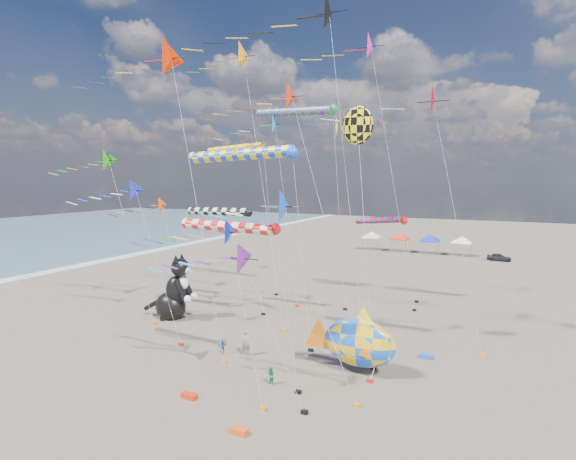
# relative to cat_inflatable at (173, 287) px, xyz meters

# --- Properties ---
(ground) EXTENTS (260.00, 260.00, 0.00)m
(ground) POSITION_rel_cat_inflatable_xyz_m (11.20, -13.35, -2.97)
(ground) COLOR brown
(ground) RESTS_ON ground
(delta_kite_0) EXTENTS (14.14, 2.84, 22.52)m
(delta_kite_0) POSITION_rel_cat_inflatable_xyz_m (4.56, -6.19, 17.89)
(delta_kite_0) COLOR #EC2600
(delta_kite_0) RESTS_ON ground
(delta_kite_1) EXTENTS (9.80, 1.66, 10.51)m
(delta_kite_1) POSITION_rel_cat_inflatable_xyz_m (10.93, -10.60, 6.27)
(delta_kite_1) COLOR #0419B9
(delta_kite_1) RESTS_ON ground
(delta_kite_2) EXTENTS (16.00, 3.08, 26.01)m
(delta_kite_2) POSITION_rel_cat_inflatable_xyz_m (13.09, 0.47, 21.26)
(delta_kite_2) COLOR black
(delta_kite_2) RESTS_ON ground
(delta_kite_3) EXTENTS (8.93, 1.70, 10.96)m
(delta_kite_3) POSITION_rel_cat_inflatable_xyz_m (-4.35, 2.15, 6.73)
(delta_kite_3) COLOR #F25614
(delta_kite_3) RESTS_ON ground
(delta_kite_4) EXTENTS (11.94, 2.52, 24.01)m
(delta_kite_4) POSITION_rel_cat_inflatable_xyz_m (6.23, 1.37, 19.50)
(delta_kite_4) COLOR #FFA214
(delta_kite_4) RESTS_ON ground
(delta_kite_5) EXTENTS (9.78, 2.10, 19.08)m
(delta_kite_5) POSITION_rel_cat_inflatable_xyz_m (4.96, 8.36, 14.72)
(delta_kite_5) COLOR #2196C8
(delta_kite_5) RESTS_ON ground
(delta_kite_6) EXTENTS (11.55, 2.04, 12.72)m
(delta_kite_6) POSITION_rel_cat_inflatable_xyz_m (-0.31, -4.91, 8.38)
(delta_kite_6) COLOR #1A2ABE
(delta_kite_6) RESTS_ON ground
(delta_kite_7) EXTENTS (13.53, 2.44, 19.34)m
(delta_kite_7) POSITION_rel_cat_inflatable_xyz_m (20.42, 2.90, 14.84)
(delta_kite_7) COLOR red
(delta_kite_7) RESTS_ON ground
(delta_kite_8) EXTENTS (9.48, 1.98, 9.26)m
(delta_kite_8) POSITION_rel_cat_inflatable_xyz_m (13.38, -9.90, 4.98)
(delta_kite_8) COLOR #731E8E
(delta_kite_8) RESTS_ON ground
(delta_kite_9) EXTENTS (17.00, 2.72, 26.30)m
(delta_kite_9) POSITION_rel_cat_inflatable_xyz_m (13.57, 12.01, 21.66)
(delta_kite_9) COLOR #F7279A
(delta_kite_9) RESTS_ON ground
(delta_kite_10) EXTENTS (10.83, 2.03, 15.28)m
(delta_kite_10) POSITION_rel_cat_inflatable_xyz_m (-5.17, -1.96, 10.95)
(delta_kite_10) COLOR #1F9815
(delta_kite_10) RESTS_ON ground
(delta_kite_11) EXTENTS (11.80, 2.17, 19.46)m
(delta_kite_11) POSITION_rel_cat_inflatable_xyz_m (12.44, -0.96, 15.08)
(delta_kite_11) COLOR red
(delta_kite_11) RESTS_ON ground
(delta_kite_12) EXTENTS (9.90, 2.10, 12.18)m
(delta_kite_12) POSITION_rel_cat_inflatable_xyz_m (15.60, -7.96, 7.86)
(delta_kite_12) COLOR blue
(delta_kite_12) RESTS_ON ground
(windsock_0) EXTENTS (9.78, 0.93, 19.48)m
(windsock_0) POSITION_rel_cat_inflatable_xyz_m (7.97, 9.38, 15.98)
(windsock_0) COLOR #18893E
(windsock_0) RESTS_ON ground
(windsock_1) EXTENTS (8.64, 0.81, 16.30)m
(windsock_1) POSITION_rel_cat_inflatable_xyz_m (-0.03, 11.36, 12.84)
(windsock_1) COLOR orange
(windsock_1) RESTS_ON ground
(windsock_2) EXTENTS (6.68, 0.74, 8.69)m
(windsock_2) POSITION_rel_cat_inflatable_xyz_m (15.12, 15.14, 5.28)
(windsock_2) COLOR red
(windsock_2) RESTS_ON ground
(windsock_3) EXTENTS (8.26, 0.77, 9.87)m
(windsock_3) POSITION_rel_cat_inflatable_xyz_m (2.33, 4.54, 6.46)
(windsock_3) COLOR black
(windsock_3) RESTS_ON ground
(windsock_4) EXTENTS (8.34, 0.68, 10.02)m
(windsock_4) POSITION_rel_cat_inflatable_xyz_m (11.60, -7.96, 6.64)
(windsock_4) COLOR red
(windsock_4) RESTS_ON ground
(windsock_5) EXTENTS (10.43, 0.92, 14.86)m
(windsock_5) POSITION_rel_cat_inflatable_xyz_m (8.76, -1.66, 11.39)
(windsock_5) COLOR blue
(windsock_5) RESTS_ON ground
(angelfish_kite) EXTENTS (3.74, 3.02, 17.53)m
(angelfish_kite) POSITION_rel_cat_inflatable_xyz_m (16.93, -0.70, 13.10)
(angelfish_kite) COLOR yellow
(angelfish_kite) RESTS_ON ground
(cat_inflatable) EXTENTS (4.67, 2.80, 5.95)m
(cat_inflatable) POSITION_rel_cat_inflatable_xyz_m (0.00, 0.00, 0.00)
(cat_inflatable) COLOR black
(cat_inflatable) RESTS_ON ground
(fish_inflatable) EXTENTS (6.39, 2.38, 4.50)m
(fish_inflatable) POSITION_rel_cat_inflatable_xyz_m (18.38, -3.70, -0.91)
(fish_inflatable) COLOR blue
(fish_inflatable) RESTS_ON ground
(person_adult) EXTENTS (0.79, 0.69, 1.83)m
(person_adult) POSITION_rel_cat_inflatable_xyz_m (10.31, -4.37, -2.06)
(person_adult) COLOR gray
(person_adult) RESTS_ON ground
(child_green) EXTENTS (0.68, 0.62, 1.12)m
(child_green) POSITION_rel_cat_inflatable_xyz_m (14.09, -7.70, -2.41)
(child_green) COLOR #237B4C
(child_green) RESTS_ON ground
(child_blue) EXTENTS (0.60, 0.56, 0.99)m
(child_blue) POSITION_rel_cat_inflatable_xyz_m (8.63, -4.91, -2.48)
(child_blue) COLOR #1E4297
(child_blue) RESTS_ON ground
(kite_bag_0) EXTENTS (0.90, 0.44, 0.30)m
(kite_bag_0) POSITION_rel_cat_inflatable_xyz_m (13.80, 1.22, -2.82)
(kite_bag_0) COLOR black
(kite_bag_0) RESTS_ON ground
(kite_bag_1) EXTENTS (0.90, 0.44, 0.30)m
(kite_bag_1) POSITION_rel_cat_inflatable_xyz_m (15.17, -13.08, -2.82)
(kite_bag_1) COLOR #E04912
(kite_bag_1) RESTS_ON ground
(kite_bag_2) EXTENTS (0.90, 0.44, 0.30)m
(kite_bag_2) POSITION_rel_cat_inflatable_xyz_m (10.67, -11.26, -2.82)
(kite_bag_2) COLOR red
(kite_bag_2) RESTS_ON ground
(kite_bag_3) EXTENTS (0.90, 0.44, 0.30)m
(kite_bag_3) POSITION_rel_cat_inflatable_xyz_m (22.00, 0.67, -2.82)
(kite_bag_3) COLOR blue
(kite_bag_3) RESTS_ON ground
(tent_row) EXTENTS (19.20, 4.20, 3.80)m
(tent_row) POSITION_rel_cat_inflatable_xyz_m (12.70, 46.65, 0.17)
(tent_row) COLOR silver
(tent_row) RESTS_ON ground
(parked_car) EXTENTS (3.52, 1.57, 1.18)m
(parked_car) POSITION_rel_cat_inflatable_xyz_m (25.85, 44.65, -2.39)
(parked_car) COLOR #26262D
(parked_car) RESTS_ON ground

